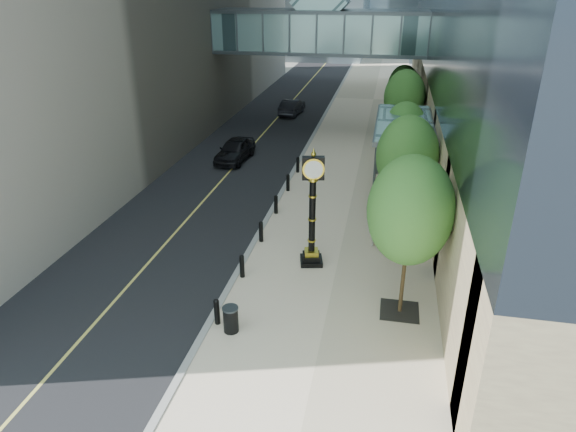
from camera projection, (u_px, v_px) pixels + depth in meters
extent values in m
plane|color=gray|center=(287.00, 353.00, 16.75)|extent=(320.00, 320.00, 0.00)
cube|color=black|center=(296.00, 97.00, 53.63)|extent=(8.00, 180.00, 0.02)
cube|color=beige|center=(373.00, 99.00, 52.21)|extent=(8.00, 180.00, 0.06)
cube|color=gray|center=(334.00, 98.00, 52.91)|extent=(0.25, 180.00, 0.07)
cube|color=slate|center=(320.00, 32.00, 39.10)|extent=(17.00, 4.00, 3.00)
cube|color=#383F44|center=(320.00, 52.00, 39.70)|extent=(17.00, 4.20, 0.25)
cube|color=#383F44|center=(321.00, 11.00, 38.49)|extent=(17.00, 4.20, 0.25)
cube|color=slate|center=(321.00, 2.00, 38.22)|extent=(4.24, 3.00, 4.24)
cube|color=#383F44|center=(405.00, 124.00, 26.86)|extent=(3.00, 8.00, 0.25)
cube|color=slate|center=(405.00, 122.00, 26.79)|extent=(2.80, 7.80, 0.06)
cylinder|color=#383F44|center=(374.00, 185.00, 24.67)|extent=(0.12, 0.12, 4.20)
cylinder|color=#383F44|center=(379.00, 142.00, 31.26)|extent=(0.12, 0.12, 4.20)
cylinder|color=black|center=(217.00, 313.00, 17.91)|extent=(0.20, 0.20, 0.90)
cylinder|color=black|center=(242.00, 267.00, 20.76)|extent=(0.20, 0.20, 0.90)
cylinder|color=black|center=(261.00, 232.00, 23.61)|extent=(0.20, 0.20, 0.90)
cylinder|color=black|center=(276.00, 205.00, 26.46)|extent=(0.20, 0.20, 0.90)
cylinder|color=black|center=(288.00, 183.00, 29.31)|extent=(0.20, 0.20, 0.90)
cylinder|color=black|center=(298.00, 165.00, 32.16)|extent=(0.20, 0.20, 0.90)
cube|color=black|center=(399.00, 311.00, 18.76)|extent=(1.40, 1.40, 0.02)
cylinder|color=#42341B|center=(404.00, 274.00, 18.11)|extent=(0.14, 0.14, 3.16)
ellipsoid|color=#386C27|center=(410.00, 211.00, 17.08)|extent=(2.90, 2.90, 3.86)
cube|color=black|center=(399.00, 233.00, 24.56)|extent=(1.40, 1.40, 0.02)
cylinder|color=#42341B|center=(402.00, 204.00, 23.93)|extent=(0.14, 0.14, 3.03)
ellipsoid|color=#386C27|center=(407.00, 156.00, 22.95)|extent=(2.77, 2.77, 3.70)
cube|color=black|center=(399.00, 185.00, 30.35)|extent=(1.40, 1.40, 0.02)
cylinder|color=#42341B|center=(401.00, 164.00, 29.81)|extent=(0.14, 0.14, 2.62)
ellipsoid|color=#386C27|center=(405.00, 130.00, 28.96)|extent=(2.40, 2.40, 3.20)
cube|color=black|center=(399.00, 152.00, 36.14)|extent=(1.40, 1.40, 0.02)
cylinder|color=#42341B|center=(401.00, 131.00, 35.51)|extent=(0.14, 0.14, 3.02)
ellipsoid|color=#386C27|center=(405.00, 97.00, 34.54)|extent=(2.77, 2.77, 3.69)
cube|color=black|center=(399.00, 128.00, 41.93)|extent=(1.40, 1.40, 0.02)
cylinder|color=#42341B|center=(401.00, 112.00, 41.38)|extent=(0.14, 0.14, 2.68)
ellipsoid|color=#386C27|center=(403.00, 86.00, 40.51)|extent=(2.46, 2.46, 3.28)
cube|color=black|center=(311.00, 261.00, 21.93)|extent=(1.11, 1.11, 0.21)
cube|color=black|center=(311.00, 256.00, 21.84)|extent=(0.86, 0.86, 0.21)
cube|color=gold|center=(311.00, 252.00, 21.76)|extent=(0.68, 0.68, 0.21)
cylinder|color=black|center=(312.00, 216.00, 21.05)|extent=(0.27, 0.27, 3.20)
cube|color=black|center=(313.00, 168.00, 20.18)|extent=(0.92, 0.49, 0.93)
cylinder|color=white|center=(314.00, 167.00, 20.34)|extent=(0.72, 0.20, 0.72)
cylinder|color=white|center=(313.00, 170.00, 20.02)|extent=(0.72, 0.20, 0.72)
sphere|color=gold|center=(314.00, 154.00, 19.94)|extent=(0.21, 0.21, 0.21)
cylinder|color=black|center=(231.00, 320.00, 17.52)|extent=(0.66, 0.66, 0.90)
imported|color=#B6B0A7|center=(376.00, 231.00, 23.05)|extent=(0.60, 0.44, 1.54)
imported|color=black|center=(235.00, 150.00, 34.28)|extent=(2.05, 4.46, 1.48)
imported|color=black|center=(292.00, 107.00, 46.21)|extent=(1.81, 4.26, 1.37)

